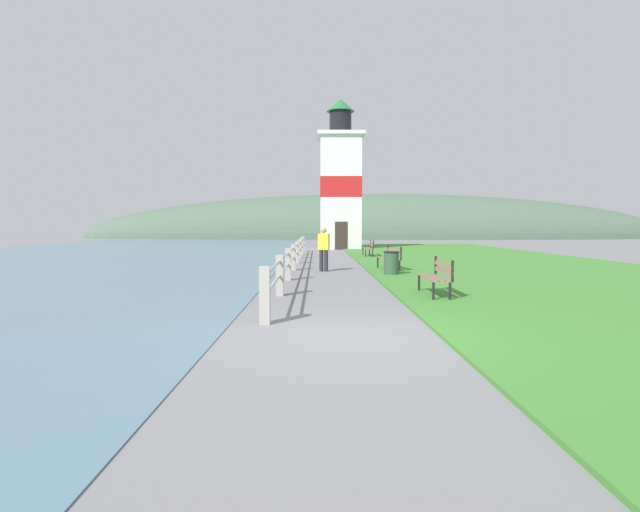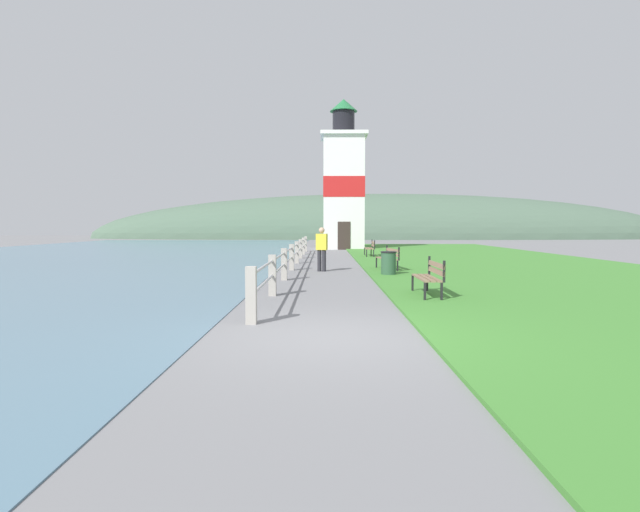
{
  "view_description": "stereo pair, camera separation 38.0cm",
  "coord_description": "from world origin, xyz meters",
  "px_view_note": "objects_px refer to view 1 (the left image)",
  "views": [
    {
      "loc": [
        -0.44,
        -7.59,
        1.71
      ],
      "look_at": [
        -0.29,
        15.59,
        0.3
      ],
      "focal_mm": 28.0,
      "sensor_mm": 36.0,
      "label": 1
    },
    {
      "loc": [
        -0.06,
        -7.59,
        1.71
      ],
      "look_at": [
        -0.29,
        15.59,
        0.3
      ],
      "focal_mm": 28.0,
      "sensor_mm": 36.0,
      "label": 2
    }
  ],
  "objects_px": {
    "lighthouse": "(340,185)",
    "person_strolling": "(324,248)",
    "park_bench_midway": "(391,257)",
    "trash_bin": "(391,264)",
    "park_bench_near": "(437,275)",
    "park_bench_far": "(369,247)"
  },
  "relations": [
    {
      "from": "park_bench_midway",
      "to": "person_strolling",
      "type": "relative_size",
      "value": 1.08
    },
    {
      "from": "park_bench_far",
      "to": "trash_bin",
      "type": "xyz_separation_m",
      "value": [
        -0.34,
        -10.4,
        -0.12
      ]
    },
    {
      "from": "lighthouse",
      "to": "trash_bin",
      "type": "height_order",
      "value": "lighthouse"
    },
    {
      "from": "lighthouse",
      "to": "trash_bin",
      "type": "bearing_deg",
      "value": -87.71
    },
    {
      "from": "trash_bin",
      "to": "park_bench_midway",
      "type": "bearing_deg",
      "value": 82.37
    },
    {
      "from": "park_bench_near",
      "to": "park_bench_midway",
      "type": "bearing_deg",
      "value": -89.15
    },
    {
      "from": "lighthouse",
      "to": "person_strolling",
      "type": "xyz_separation_m",
      "value": [
        -1.48,
        -18.36,
        -3.85
      ]
    },
    {
      "from": "park_bench_near",
      "to": "trash_bin",
      "type": "bearing_deg",
      "value": -85.92
    },
    {
      "from": "park_bench_midway",
      "to": "park_bench_far",
      "type": "distance_m",
      "value": 8.44
    },
    {
      "from": "park_bench_near",
      "to": "lighthouse",
      "type": "relative_size",
      "value": 0.15
    },
    {
      "from": "park_bench_near",
      "to": "trash_bin",
      "type": "height_order",
      "value": "park_bench_near"
    },
    {
      "from": "park_bench_near",
      "to": "park_bench_far",
      "type": "bearing_deg",
      "value": -89.8
    },
    {
      "from": "park_bench_midway",
      "to": "lighthouse",
      "type": "relative_size",
      "value": 0.16
    },
    {
      "from": "park_bench_far",
      "to": "lighthouse",
      "type": "distance_m",
      "value": 10.62
    },
    {
      "from": "park_bench_far",
      "to": "trash_bin",
      "type": "relative_size",
      "value": 2.25
    },
    {
      "from": "park_bench_near",
      "to": "lighthouse",
      "type": "height_order",
      "value": "lighthouse"
    },
    {
      "from": "lighthouse",
      "to": "person_strolling",
      "type": "distance_m",
      "value": 18.82
    },
    {
      "from": "lighthouse",
      "to": "person_strolling",
      "type": "relative_size",
      "value": 6.63
    },
    {
      "from": "park_bench_midway",
      "to": "trash_bin",
      "type": "xyz_separation_m",
      "value": [
        -0.26,
        -1.96,
        -0.11
      ]
    },
    {
      "from": "park_bench_near",
      "to": "park_bench_midway",
      "type": "relative_size",
      "value": 0.93
    },
    {
      "from": "park_bench_midway",
      "to": "lighthouse",
      "type": "xyz_separation_m",
      "value": [
        -1.07,
        18.12,
        4.21
      ]
    },
    {
      "from": "park_bench_midway",
      "to": "person_strolling",
      "type": "distance_m",
      "value": 2.58
    }
  ]
}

